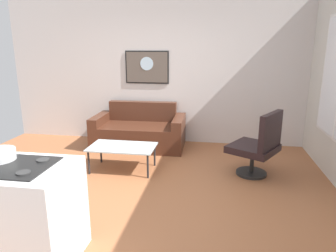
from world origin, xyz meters
TOP-DOWN VIEW (x-y plane):
  - ground at (0.00, 0.00)m, footprint 6.40×6.40m
  - back_wall at (0.00, 2.42)m, footprint 6.40×0.05m
  - couch at (-0.46, 1.94)m, footprint 1.70×0.91m
  - coffee_table at (-0.44, 0.78)m, footprint 1.00×0.59m
  - armchair at (1.58, 0.88)m, footprint 0.85×0.86m
  - wall_painting at (-0.40, 2.38)m, footprint 0.85×0.03m

SIDE VIEW (x-z plane):
  - ground at x=0.00m, z-range -0.04..0.00m
  - couch at x=-0.46m, z-range -0.13..0.68m
  - coffee_table at x=-0.44m, z-range 0.16..0.54m
  - armchair at x=1.58m, z-range -0.02..0.96m
  - back_wall at x=0.00m, z-range 0.00..2.80m
  - wall_painting at x=-0.40m, z-range 1.15..1.78m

